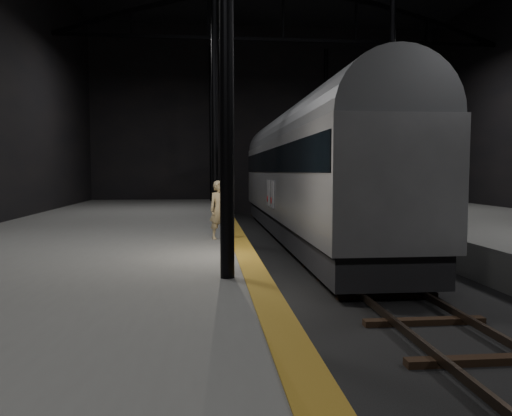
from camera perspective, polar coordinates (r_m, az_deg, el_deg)
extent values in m
plane|color=black|center=(14.04, 11.86, -8.03)|extent=(44.00, 44.00, 0.00)
cube|color=#565654|center=(13.70, -19.77, -6.35)|extent=(9.00, 43.80, 1.00)
cube|color=olive|center=(13.25, -1.64, -4.25)|extent=(0.50, 43.80, 0.01)
cube|color=#3F3328|center=(13.80, 8.99, -7.48)|extent=(0.08, 43.00, 0.14)
cube|color=#3F3328|center=(14.23, 14.65, -7.21)|extent=(0.08, 43.00, 0.14)
cube|color=black|center=(14.02, 11.86, -7.79)|extent=(2.40, 42.00, 0.12)
cylinder|color=black|center=(21.29, -4.76, 12.43)|extent=(0.26, 0.26, 10.00)
cylinder|color=black|center=(22.73, 15.21, 11.77)|extent=(0.26, 0.26, 10.00)
cylinder|color=black|center=(33.21, -5.12, 9.47)|extent=(0.26, 0.26, 10.00)
cylinder|color=black|center=(34.15, 7.91, 9.30)|extent=(0.26, 0.26, 10.00)
cube|color=black|center=(28.28, 3.12, 18.64)|extent=(23.60, 0.15, 0.18)
cube|color=#929499|center=(21.18, 5.67, 3.40)|extent=(3.03, 20.87, 3.13)
cube|color=black|center=(21.30, 5.63, -1.88)|extent=(2.77, 20.45, 0.89)
cube|color=black|center=(21.18, 5.68, 5.38)|extent=(3.09, 20.56, 0.94)
cylinder|color=slate|center=(21.22, 5.70, 7.63)|extent=(2.97, 20.66, 2.97)
cube|color=black|center=(14.34, 11.41, -6.49)|extent=(1.88, 2.30, 0.37)
cube|color=black|center=(28.50, 2.73, -1.10)|extent=(1.88, 2.30, 0.37)
cube|color=silver|center=(19.91, 1.89, 1.57)|extent=(0.04, 0.78, 1.10)
cube|color=silver|center=(21.15, 1.44, 1.72)|extent=(0.04, 0.78, 1.10)
cylinder|color=maroon|center=(20.11, 1.76, 0.85)|extent=(0.03, 0.27, 0.27)
cylinder|color=maroon|center=(21.35, 1.32, 1.05)|extent=(0.03, 0.27, 0.27)
imported|color=tan|center=(14.42, -4.20, -0.21)|extent=(0.72, 0.61, 1.69)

